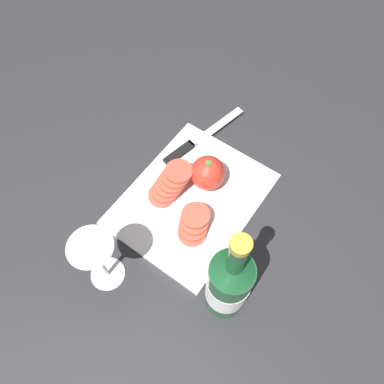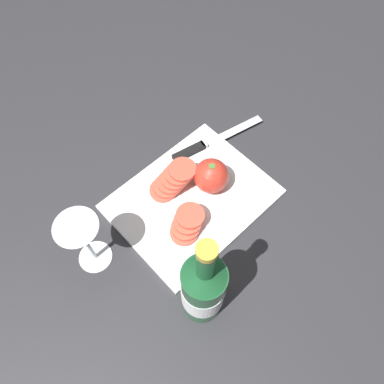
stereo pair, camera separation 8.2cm
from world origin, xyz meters
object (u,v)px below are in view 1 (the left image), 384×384
Objects in this scene: knife at (188,147)px; tomato_slice_stack_far at (193,225)px; wine_bottle at (228,285)px; tomato_slice_stack_near at (170,183)px; whole_tomato at (208,173)px; wine_glass at (96,256)px.

tomato_slice_stack_far is (-0.18, -0.14, 0.01)m from knife.
wine_bottle reaches higher than knife.
wine_bottle reaches higher than tomato_slice_stack_near.
knife is (0.06, 0.10, -0.04)m from whole_tomato.
whole_tomato is 0.09m from tomato_slice_stack_near.
wine_glass is 0.26m from tomato_slice_stack_near.
tomato_slice_stack_far is (0.09, 0.14, -0.08)m from wine_bottle.
tomato_slice_stack_near is (0.25, 0.01, -0.08)m from wine_glass.
wine_bottle is 1.20× the size of knife.
knife is 0.23m from tomato_slice_stack_far.
wine_glass reaches higher than knife.
wine_bottle reaches higher than wine_glass.
whole_tomato is 0.32× the size of knife.
tomato_slice_stack_near is at bearing 60.05° from wine_bottle.
knife is at bearing 60.15° from whole_tomato.
tomato_slice_stack_near is (0.14, 0.25, -0.07)m from wine_bottle.
wine_glass is at bearing 171.35° from whole_tomato.
tomato_slice_stack_far is (-0.05, -0.10, -0.01)m from tomato_slice_stack_near.
tomato_slice_stack_near is at bearing -150.78° from knife.
wine_bottle is 0.40m from knife.
whole_tomato is 0.87× the size of tomato_slice_stack_far.
tomato_slice_stack_far is at bearing -128.86° from knife.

